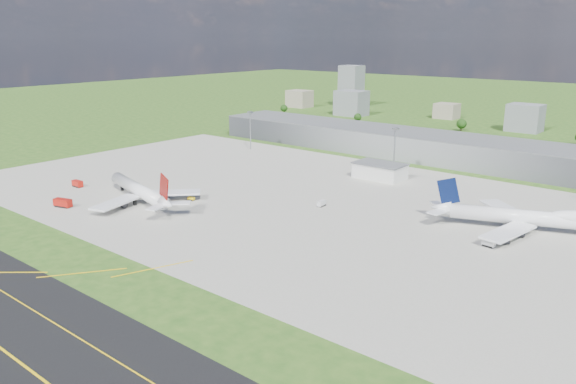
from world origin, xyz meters
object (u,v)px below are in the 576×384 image
Objects in this scene: tug_yellow at (191,199)px; van_white_far at (489,244)px; airliner_blue_quad at (531,218)px; fire_truck at (63,203)px; crash_tender at (77,184)px; van_white_near at (322,204)px; airliner_red_twin at (141,192)px.

van_white_far reaches higher than tug_yellow.
airliner_blue_quad is 200.76m from fire_truck.
van_white_near is at bearing 24.25° from crash_tender.
airliner_blue_quad is 214.96m from crash_tender.
van_white_far is at bearing -148.18° from airliner_red_twin.
van_white_far is at bearing -123.49° from airliner_blue_quad.
airliner_blue_quad is 11.11× the size of crash_tender.
crash_tender is 127.82m from van_white_near.
van_white_near is (52.86, 31.60, 0.43)m from tug_yellow.
airliner_blue_quad is at bearing -75.43° from van_white_near.
airliner_red_twin is 23.38m from tug_yellow.
van_white_far is (-6.18, -27.75, -4.16)m from airliner_blue_quad.
fire_truck is (-20.68, -27.51, -3.17)m from airliner_red_twin.
airliner_blue_quad is 28.73m from van_white_far.
airliner_red_twin is at bearing -157.11° from van_white_far.
airliner_red_twin is 0.95× the size of airliner_blue_quad.
van_white_far is at bearing 7.88° from fire_truck.
airliner_red_twin is 13.78× the size of van_white_far.
fire_truck is (-173.27, -101.35, -3.53)m from airliner_blue_quad.
fire_truck is at bearing -144.88° from tug_yellow.
van_white_far is at bearing 14.65° from crash_tender.
fire_truck reaches higher than van_white_far.
van_white_far is at bearing -94.02° from van_white_near.
airliner_blue_quad reaches higher than van_white_far.
crash_tender is (-26.92, 23.12, -0.20)m from fire_truck.
fire_truck reaches higher than van_white_near.
tug_yellow is (16.14, 16.39, -4.19)m from airliner_red_twin.
van_white_far is (130.27, 29.70, 0.39)m from tug_yellow.
airliner_blue_quad is 7.86× the size of fire_truck.
tug_yellow is at bearing 118.25° from van_white_near.
van_white_near is at bearing 176.26° from airliner_blue_quad.
airliner_red_twin is 13.39× the size of van_white_near.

